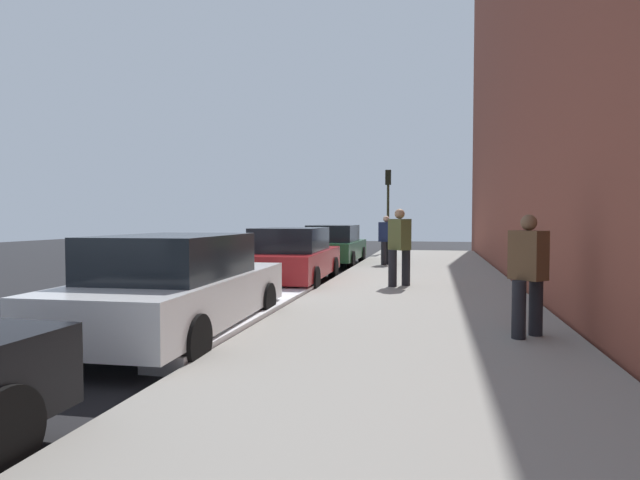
% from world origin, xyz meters
% --- Properties ---
extents(ground_plane, '(56.00, 56.00, 0.00)m').
position_xyz_m(ground_plane, '(0.00, 0.00, 0.00)').
color(ground_plane, black).
extents(sidewalk, '(28.00, 4.60, 0.15)m').
position_xyz_m(sidewalk, '(0.00, -3.30, 0.07)').
color(sidewalk, gray).
rests_on(sidewalk, ground).
extents(lane_stripe_centre, '(28.00, 0.14, 0.01)m').
position_xyz_m(lane_stripe_centre, '(0.00, 3.20, 0.00)').
color(lane_stripe_centre, gold).
rests_on(lane_stripe_centre, ground).
extents(snow_bank_curb, '(6.83, 0.56, 0.22)m').
position_xyz_m(snow_bank_curb, '(-4.34, -0.70, 0.11)').
color(snow_bank_curb, white).
rests_on(snow_bank_curb, ground).
extents(parked_car_white, '(4.83, 2.03, 1.51)m').
position_xyz_m(parked_car_white, '(-6.01, -0.02, 0.76)').
color(parked_car_white, black).
rests_on(parked_car_white, ground).
extents(parked_car_red, '(4.79, 2.02, 1.51)m').
position_xyz_m(parked_car_red, '(0.18, -0.03, 0.76)').
color(parked_car_red, black).
rests_on(parked_car_red, ground).
extents(parked_car_green, '(4.54, 1.91, 1.51)m').
position_xyz_m(parked_car_green, '(6.06, -0.03, 0.76)').
color(parked_car_green, black).
rests_on(parked_car_green, ground).
extents(pedestrian_olive_coat, '(0.57, 0.56, 1.83)m').
position_xyz_m(pedestrian_olive_coat, '(-0.55, -2.85, 1.12)').
color(pedestrian_olive_coat, black).
rests_on(pedestrian_olive_coat, sidewalk).
extents(pedestrian_brown_coat, '(0.51, 0.51, 1.65)m').
position_xyz_m(pedestrian_brown_coat, '(-5.54, -4.87, 1.03)').
color(pedestrian_brown_coat, black).
rests_on(pedestrian_brown_coat, sidewalk).
extents(pedestrian_navy_coat, '(0.54, 0.53, 1.70)m').
position_xyz_m(pedestrian_navy_coat, '(5.24, -2.02, 1.06)').
color(pedestrian_navy_coat, black).
rests_on(pedestrian_navy_coat, sidewalk).
extents(traffic_light_pole, '(0.35, 0.26, 3.92)m').
position_xyz_m(traffic_light_pole, '(11.96, -1.51, 2.83)').
color(traffic_light_pole, '#2D2D19').
rests_on(traffic_light_pole, sidewalk).
extents(rolling_suitcase, '(0.34, 0.22, 0.89)m').
position_xyz_m(rolling_suitcase, '(5.65, -2.22, 0.42)').
color(rolling_suitcase, '#191E38').
rests_on(rolling_suitcase, sidewalk).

